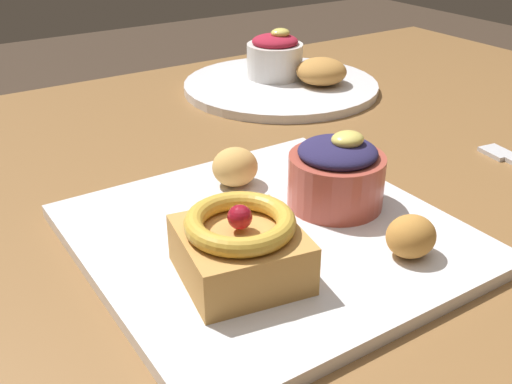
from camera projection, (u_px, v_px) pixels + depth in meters
The scene contains 9 objects.
dining_table at pixel (221, 285), 0.61m from camera, with size 1.49×0.93×0.73m.
front_plate at pixel (269, 236), 0.52m from camera, with size 0.30×0.30×0.01m, color white.
cake_slice at pixel (240, 246), 0.44m from camera, with size 0.10×0.10×0.06m.
berry_ramekin at pixel (337, 174), 0.54m from camera, with size 0.09×0.09×0.07m.
fritter_front at pixel (411, 236), 0.47m from camera, with size 0.04×0.04×0.03m, color #BC7F38.
fritter_middle at pixel (235, 167), 0.58m from camera, with size 0.04×0.04×0.04m, color tan.
back_plate at pixel (281, 86), 0.89m from camera, with size 0.29×0.29×0.01m, color white.
back_ramekin at pixel (275, 56), 0.90m from camera, with size 0.08×0.08×0.07m.
back_pastry at pixel (321, 71), 0.87m from camera, with size 0.07×0.07×0.04m, color #B77F3D.
Camera 1 is at (-0.24, -0.44, 1.01)m, focal length 42.39 mm.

